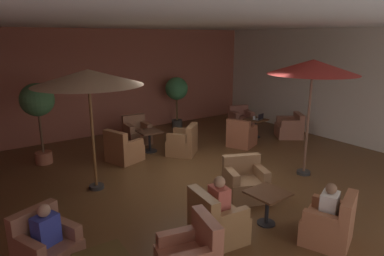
% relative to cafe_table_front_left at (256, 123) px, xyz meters
% --- Properties ---
extents(ground_plane, '(10.72, 10.07, 0.02)m').
position_rel_cafe_table_front_left_xyz_m(ground_plane, '(-3.43, -1.73, -0.47)').
color(ground_plane, '#56371D').
extents(wall_back_brick, '(10.72, 0.08, 3.48)m').
position_rel_cafe_table_front_left_xyz_m(wall_back_brick, '(-3.43, 3.26, 1.27)').
color(wall_back_brick, '#A35A46').
rests_on(wall_back_brick, ground_plane).
extents(wall_right_plain, '(0.08, 10.07, 3.48)m').
position_rel_cafe_table_front_left_xyz_m(wall_right_plain, '(1.89, -1.73, 1.27)').
color(wall_right_plain, silver).
rests_on(wall_right_plain, ground_plane).
extents(ceiling_slab, '(10.72, 10.07, 0.06)m').
position_rel_cafe_table_front_left_xyz_m(ceiling_slab, '(-3.43, -1.73, 3.04)').
color(ceiling_slab, silver).
rests_on(ceiling_slab, wall_back_brick).
extents(cafe_table_front_left, '(0.67, 0.67, 0.61)m').
position_rel_cafe_table_front_left_xyz_m(cafe_table_front_left, '(0.00, 0.00, 0.00)').
color(cafe_table_front_left, black).
rests_on(cafe_table_front_left, ground_plane).
extents(armchair_front_left_north, '(0.97, 0.95, 0.86)m').
position_rel_cafe_table_front_left_xyz_m(armchair_front_left_north, '(-1.05, -0.44, -0.14)').
color(armchair_front_left_north, '#9D583B').
rests_on(armchair_front_left_north, ground_plane).
extents(armchair_front_left_east, '(1.07, 1.06, 0.80)m').
position_rel_cafe_table_front_left_xyz_m(armchair_front_left_east, '(0.93, -0.66, -0.16)').
color(armchair_front_left_east, '#925A43').
rests_on(armchair_front_left_east, ground_plane).
extents(armchair_front_left_south, '(0.91, 0.89, 0.81)m').
position_rel_cafe_table_front_left_xyz_m(armchair_front_left_south, '(0.35, 1.08, -0.15)').
color(armchair_front_left_south, '#8F5647').
rests_on(armchair_front_left_south, ground_plane).
extents(armchair_front_right_east, '(0.93, 0.93, 0.88)m').
position_rel_cafe_table_front_left_xyz_m(armchair_front_right_east, '(-7.22, -3.05, -0.14)').
color(armchair_front_right_east, '#976148').
rests_on(armchair_front_right_east, ground_plane).
extents(cafe_table_mid_center, '(0.66, 0.66, 0.61)m').
position_rel_cafe_table_front_left_xyz_m(cafe_table_mid_center, '(-3.76, -3.99, 0.01)').
color(cafe_table_mid_center, black).
rests_on(cafe_table_mid_center, ground_plane).
extents(armchair_mid_center_north, '(0.84, 0.84, 0.88)m').
position_rel_cafe_table_front_left_xyz_m(armchair_mid_center_north, '(-4.81, -3.86, -0.14)').
color(armchair_mid_center_north, olive).
rests_on(armchair_mid_center_north, ground_plane).
extents(armchair_mid_center_east, '(0.95, 0.93, 0.85)m').
position_rel_cafe_table_front_left_xyz_m(armchair_mid_center_east, '(-3.37, -4.96, -0.15)').
color(armchair_mid_center_east, '#9D5F3E').
rests_on(armchair_mid_center_east, ground_plane).
extents(armchair_mid_center_south, '(1.01, 0.97, 0.85)m').
position_rel_cafe_table_front_left_xyz_m(armchair_mid_center_south, '(-3.37, -3.02, -0.14)').
color(armchair_mid_center_south, '#8F6743').
rests_on(armchair_mid_center_south, ground_plane).
extents(cafe_table_rear_right, '(0.65, 0.65, 0.61)m').
position_rel_cafe_table_front_left_xyz_m(cafe_table_rear_right, '(-3.55, 0.72, -0.03)').
color(cafe_table_rear_right, black).
rests_on(cafe_table_rear_right, ground_plane).
extents(armchair_rear_right_north, '(1.06, 1.06, 0.86)m').
position_rel_cafe_table_front_left_xyz_m(armchair_rear_right_north, '(-2.89, -0.04, -0.14)').
color(armchair_rear_right_north, '#95653E').
rests_on(armchair_rear_right_north, ground_plane).
extents(armchair_rear_right_east, '(0.78, 0.86, 0.84)m').
position_rel_cafe_table_front_left_xyz_m(armchair_rear_right_east, '(-3.46, 1.72, -0.15)').
color(armchair_rear_right_east, '#926145').
rests_on(armchair_rear_right_east, ground_plane).
extents(armchair_rear_right_south, '(0.96, 0.96, 0.88)m').
position_rel_cafe_table_front_left_xyz_m(armchair_rear_right_south, '(-4.51, 0.40, -0.15)').
color(armchair_rear_right_south, '#9E673F').
rests_on(armchair_rear_right_south, ground_plane).
extents(patio_umbrella_tall_red, '(2.02, 2.02, 2.73)m').
position_rel_cafe_table_front_left_xyz_m(patio_umbrella_tall_red, '(-1.32, -2.92, 2.07)').
color(patio_umbrella_tall_red, '#2D2D2D').
rests_on(patio_umbrella_tall_red, ground_plane).
extents(patio_umbrella_center_beige, '(2.21, 2.21, 2.58)m').
position_rel_cafe_table_front_left_xyz_m(patio_umbrella_center_beige, '(-5.71, -0.83, 1.94)').
color(patio_umbrella_center_beige, '#2D2D2D').
rests_on(patio_umbrella_center_beige, ground_plane).
extents(potted_tree_left_corner, '(0.80, 0.80, 1.85)m').
position_rel_cafe_table_front_left_xyz_m(potted_tree_left_corner, '(-1.51, 2.43, 0.88)').
color(potted_tree_left_corner, '#3C3934').
rests_on(potted_tree_left_corner, ground_plane).
extents(potted_tree_mid_left, '(0.83, 0.83, 2.10)m').
position_rel_cafe_table_front_left_xyz_m(potted_tree_mid_left, '(-6.28, 1.46, 1.09)').
color(potted_tree_mid_left, '#AA6043').
rests_on(potted_tree_mid_left, ground_plane).
extents(patron_blue_shirt, '(0.41, 0.36, 0.60)m').
position_rel_cafe_table_front_left_xyz_m(patron_blue_shirt, '(-3.39, -4.92, 0.21)').
color(patron_blue_shirt, silver).
rests_on(patron_blue_shirt, ground_plane).
extents(patron_by_window, '(0.27, 0.36, 0.65)m').
position_rel_cafe_table_front_left_xyz_m(patron_by_window, '(-4.76, -3.87, 0.27)').
color(patron_by_window, '#BA5445').
rests_on(patron_by_window, ground_plane).
extents(patron_with_friend, '(0.39, 0.34, 0.59)m').
position_rel_cafe_table_front_left_xyz_m(patron_with_friend, '(-7.20, -3.09, 0.22)').
color(patron_with_friend, '#323FA6').
rests_on(patron_with_friend, ground_plane).
extents(iced_drink_cup, '(0.08, 0.08, 0.11)m').
position_rel_cafe_table_front_left_xyz_m(iced_drink_cup, '(-0.10, -0.01, 0.20)').
color(iced_drink_cup, white).
rests_on(iced_drink_cup, cafe_table_front_left).
extents(open_laptop, '(0.35, 0.29, 0.20)m').
position_rel_cafe_table_front_left_xyz_m(open_laptop, '(0.04, -0.10, 0.20)').
color(open_laptop, '#9EA0A5').
rests_on(open_laptop, cafe_table_front_left).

